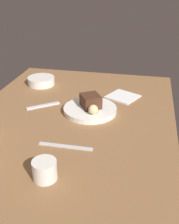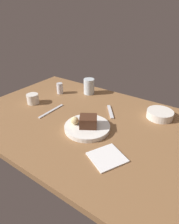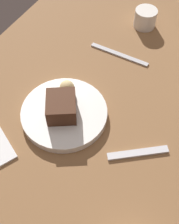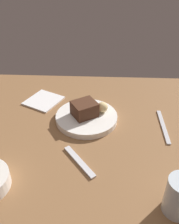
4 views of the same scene
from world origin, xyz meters
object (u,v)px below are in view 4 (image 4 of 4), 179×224
(bread_roll, at_px, (102,107))
(dessert_spoon, at_px, (79,162))
(dessert_plate, at_px, (87,118))
(chocolate_cake_slice, at_px, (84,109))
(butter_knife, at_px, (163,126))
(folded_napkin, at_px, (44,101))

(bread_roll, xyz_separation_m, dessert_spoon, (0.07, 0.24, -0.04))
(dessert_plate, relative_size, dessert_spoon, 1.50)
(chocolate_cake_slice, distance_m, dessert_spoon, 0.22)
(butter_knife, height_order, folded_napkin, folded_napkin)
(butter_knife, bearing_deg, bread_roll, 76.09)
(bread_roll, height_order, folded_napkin, bread_roll)
(chocolate_cake_slice, bearing_deg, dessert_spoon, 89.49)
(chocolate_cake_slice, xyz_separation_m, bread_roll, (-0.06, -0.02, -0.01))
(bread_roll, xyz_separation_m, folded_napkin, (0.24, -0.10, -0.04))
(dessert_spoon, bearing_deg, bread_roll, -52.83)
(bread_roll, relative_size, butter_knife, 0.21)
(folded_napkin, bearing_deg, bread_roll, 158.33)
(dessert_spoon, xyz_separation_m, folded_napkin, (0.17, -0.33, -0.00))
(bread_roll, xyz_separation_m, butter_knife, (-0.22, 0.05, -0.04))
(chocolate_cake_slice, bearing_deg, bread_roll, -159.97)
(dessert_spoon, bearing_deg, dessert_plate, -39.75)
(dessert_plate, xyz_separation_m, bread_roll, (-0.06, -0.02, 0.03))
(chocolate_cake_slice, height_order, dessert_spoon, chocolate_cake_slice)
(dessert_plate, xyz_separation_m, chocolate_cake_slice, (0.01, -0.00, 0.04))
(folded_napkin, bearing_deg, chocolate_cake_slice, 145.96)
(dessert_plate, distance_m, folded_napkin, 0.22)
(dessert_spoon, bearing_deg, butter_knife, -94.05)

